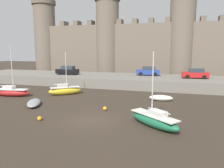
{
  "coord_description": "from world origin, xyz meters",
  "views": [
    {
      "loc": [
        7.08,
        -17.59,
        6.34
      ],
      "look_at": [
        0.48,
        5.35,
        2.5
      ],
      "focal_mm": 35.0,
      "sensor_mm": 36.0,
      "label": 1
    }
  ],
  "objects_px": {
    "car_quay_centre_west": "(148,71)",
    "rowboat_foreground_left": "(161,98)",
    "mooring_buoy_off_centre": "(40,119)",
    "car_quay_east": "(195,74)",
    "sailboat_midflat_right": "(154,120)",
    "rowboat_near_channel_left": "(34,103)",
    "sailboat_midflat_centre": "(12,92)",
    "sailboat_foreground_centre": "(65,90)",
    "car_quay_centre_east": "(68,70)",
    "mooring_buoy_near_shore": "(105,108)"
  },
  "relations": [
    {
      "from": "sailboat_midflat_centre",
      "to": "car_quay_east",
      "type": "xyz_separation_m",
      "value": [
        24.39,
        13.59,
        1.8
      ]
    },
    {
      "from": "mooring_buoy_off_centre",
      "to": "car_quay_east",
      "type": "xyz_separation_m",
      "value": [
        14.72,
        21.46,
        2.19
      ]
    },
    {
      "from": "rowboat_near_channel_left",
      "to": "car_quay_centre_west",
      "type": "relative_size",
      "value": 0.96
    },
    {
      "from": "sailboat_midflat_centre",
      "to": "rowboat_near_channel_left",
      "type": "bearing_deg",
      "value": -29.94
    },
    {
      "from": "sailboat_midflat_right",
      "to": "mooring_buoy_near_shore",
      "type": "distance_m",
      "value": 6.43
    },
    {
      "from": "rowboat_foreground_left",
      "to": "car_quay_centre_east",
      "type": "relative_size",
      "value": 0.7
    },
    {
      "from": "rowboat_near_channel_left",
      "to": "sailboat_midflat_centre",
      "type": "height_order",
      "value": "sailboat_midflat_centre"
    },
    {
      "from": "sailboat_foreground_centre",
      "to": "car_quay_east",
      "type": "relative_size",
      "value": 1.43
    },
    {
      "from": "rowboat_near_channel_left",
      "to": "mooring_buoy_off_centre",
      "type": "distance_m",
      "value": 5.87
    },
    {
      "from": "mooring_buoy_off_centre",
      "to": "car_quay_centre_west",
      "type": "distance_m",
      "value": 24.45
    },
    {
      "from": "sailboat_foreground_centre",
      "to": "sailboat_midflat_centre",
      "type": "xyz_separation_m",
      "value": [
        -6.46,
        -2.9,
        -0.05
      ]
    },
    {
      "from": "car_quay_centre_east",
      "to": "rowboat_foreground_left",
      "type": "bearing_deg",
      "value": -29.14
    },
    {
      "from": "mooring_buoy_off_centre",
      "to": "car_quay_centre_west",
      "type": "bearing_deg",
      "value": 73.6
    },
    {
      "from": "rowboat_near_channel_left",
      "to": "sailboat_foreground_centre",
      "type": "bearing_deg",
      "value": 84.79
    },
    {
      "from": "rowboat_foreground_left",
      "to": "car_quay_centre_east",
      "type": "distance_m",
      "value": 20.53
    },
    {
      "from": "sailboat_midflat_centre",
      "to": "sailboat_midflat_right",
      "type": "relative_size",
      "value": 1.13
    },
    {
      "from": "car_quay_east",
      "to": "sailboat_midflat_right",
      "type": "bearing_deg",
      "value": -103.16
    },
    {
      "from": "sailboat_midflat_right",
      "to": "rowboat_near_channel_left",
      "type": "bearing_deg",
      "value": 166.71
    },
    {
      "from": "car_quay_centre_west",
      "to": "rowboat_foreground_left",
      "type": "bearing_deg",
      "value": -76.25
    },
    {
      "from": "car_quay_east",
      "to": "rowboat_foreground_left",
      "type": "bearing_deg",
      "value": -113.87
    },
    {
      "from": "sailboat_foreground_centre",
      "to": "mooring_buoy_off_centre",
      "type": "distance_m",
      "value": 11.24
    },
    {
      "from": "mooring_buoy_off_centre",
      "to": "car_quay_east",
      "type": "height_order",
      "value": "car_quay_east"
    },
    {
      "from": "sailboat_foreground_centre",
      "to": "mooring_buoy_near_shore",
      "type": "height_order",
      "value": "sailboat_foreground_centre"
    },
    {
      "from": "rowboat_near_channel_left",
      "to": "sailboat_midflat_centre",
      "type": "xyz_separation_m",
      "value": [
        -5.89,
        3.39,
        0.28
      ]
    },
    {
      "from": "sailboat_foreground_centre",
      "to": "mooring_buoy_near_shore",
      "type": "xyz_separation_m",
      "value": [
        7.83,
        -6.03,
        -0.43
      ]
    },
    {
      "from": "mooring_buoy_near_shore",
      "to": "sailboat_midflat_right",
      "type": "bearing_deg",
      "value": -33.18
    },
    {
      "from": "mooring_buoy_off_centre",
      "to": "mooring_buoy_near_shore",
      "type": "distance_m",
      "value": 6.61
    },
    {
      "from": "rowboat_foreground_left",
      "to": "sailboat_midflat_right",
      "type": "height_order",
      "value": "sailboat_midflat_right"
    },
    {
      "from": "sailboat_foreground_centre",
      "to": "mooring_buoy_off_centre",
      "type": "relative_size",
      "value": 15.26
    },
    {
      "from": "sailboat_foreground_centre",
      "to": "car_quay_centre_west",
      "type": "xyz_separation_m",
      "value": [
        10.09,
        12.6,
        1.75
      ]
    },
    {
      "from": "sailboat_midflat_right",
      "to": "car_quay_centre_west",
      "type": "height_order",
      "value": "sailboat_midflat_right"
    },
    {
      "from": "rowboat_near_channel_left",
      "to": "rowboat_foreground_left",
      "type": "relative_size",
      "value": 1.38
    },
    {
      "from": "sailboat_midflat_centre",
      "to": "car_quay_east",
      "type": "height_order",
      "value": "sailboat_midflat_centre"
    },
    {
      "from": "sailboat_midflat_right",
      "to": "sailboat_midflat_centre",
      "type": "bearing_deg",
      "value": 161.33
    },
    {
      "from": "sailboat_midflat_right",
      "to": "mooring_buoy_near_shore",
      "type": "bearing_deg",
      "value": 146.82
    },
    {
      "from": "rowboat_foreground_left",
      "to": "sailboat_midflat_right",
      "type": "distance_m",
      "value": 9.5
    },
    {
      "from": "sailboat_midflat_right",
      "to": "car_quay_east",
      "type": "bearing_deg",
      "value": 76.84
    },
    {
      "from": "sailboat_foreground_centre",
      "to": "car_quay_centre_west",
      "type": "distance_m",
      "value": 16.23
    },
    {
      "from": "sailboat_midflat_centre",
      "to": "sailboat_midflat_right",
      "type": "height_order",
      "value": "sailboat_midflat_centre"
    },
    {
      "from": "sailboat_midflat_centre",
      "to": "mooring_buoy_near_shore",
      "type": "bearing_deg",
      "value": -12.36
    },
    {
      "from": "rowboat_near_channel_left",
      "to": "car_quay_east",
      "type": "height_order",
      "value": "car_quay_east"
    },
    {
      "from": "sailboat_midflat_centre",
      "to": "mooring_buoy_off_centre",
      "type": "xyz_separation_m",
      "value": [
        9.67,
        -7.87,
        -0.4
      ]
    },
    {
      "from": "rowboat_foreground_left",
      "to": "sailboat_midflat_centre",
      "type": "bearing_deg",
      "value": -171.73
    },
    {
      "from": "mooring_buoy_off_centre",
      "to": "sailboat_midflat_right",
      "type": "bearing_deg",
      "value": 7.0
    },
    {
      "from": "rowboat_foreground_left",
      "to": "sailboat_midflat_right",
      "type": "xyz_separation_m",
      "value": [
        0.02,
        -9.5,
        0.23
      ]
    },
    {
      "from": "mooring_buoy_off_centre",
      "to": "car_quay_east",
      "type": "distance_m",
      "value": 26.11
    },
    {
      "from": "sailboat_foreground_centre",
      "to": "sailboat_midflat_right",
      "type": "xyz_separation_m",
      "value": [
        13.2,
        -9.54,
        -0.03
      ]
    },
    {
      "from": "sailboat_foreground_centre",
      "to": "mooring_buoy_off_centre",
      "type": "xyz_separation_m",
      "value": [
        3.21,
        -10.76,
        -0.44
      ]
    },
    {
      "from": "car_quay_centre_west",
      "to": "car_quay_east",
      "type": "xyz_separation_m",
      "value": [
        7.84,
        -1.9,
        0.0
      ]
    },
    {
      "from": "mooring_buoy_off_centre",
      "to": "car_quay_east",
      "type": "bearing_deg",
      "value": 55.56
    }
  ]
}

